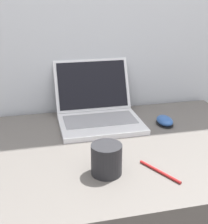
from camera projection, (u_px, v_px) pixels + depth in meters
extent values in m
cube|color=silver|center=(101.00, 124.00, 1.26)|extent=(0.33, 0.25, 0.02)
cube|color=gray|center=(100.00, 120.00, 1.28)|extent=(0.29, 0.14, 0.00)
cube|color=silver|center=(92.00, 85.00, 1.38)|extent=(0.33, 0.10, 0.21)
cube|color=black|center=(93.00, 85.00, 1.37)|extent=(0.30, 0.09, 0.19)
cylinder|color=#232326|center=(107.00, 159.00, 0.93)|extent=(0.09, 0.09, 0.10)
cylinder|color=black|center=(107.00, 146.00, 0.91)|extent=(0.08, 0.08, 0.01)
ellipsoid|color=black|center=(165.00, 124.00, 1.28)|extent=(0.07, 0.10, 0.01)
ellipsoid|color=#2D569E|center=(165.00, 120.00, 1.28)|extent=(0.06, 0.09, 0.03)
cylinder|color=#A51E1E|center=(160.00, 172.00, 0.94)|extent=(0.08, 0.14, 0.01)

